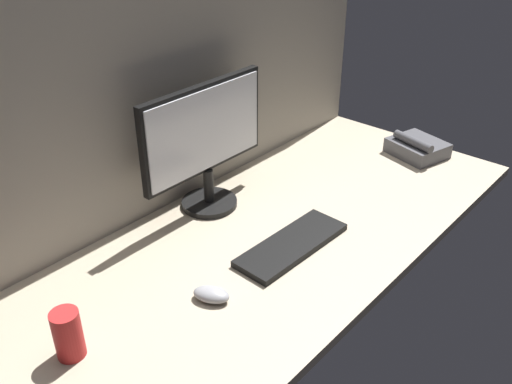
{
  "coord_description": "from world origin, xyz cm",
  "views": [
    {
      "loc": [
        -109.19,
        -89.59,
        95.78
      ],
      "look_at": [
        -0.31,
        0.0,
        14.0
      ],
      "focal_mm": 39.51,
      "sensor_mm": 36.0,
      "label": 1
    }
  ],
  "objects_px": {
    "mouse": "(211,294)",
    "desk_phone": "(417,147)",
    "keyboard": "(292,245)",
    "mug_red_plastic": "(68,334)",
    "monitor": "(205,140)"
  },
  "relations": [
    {
      "from": "keyboard",
      "to": "mouse",
      "type": "distance_m",
      "value": 0.31
    },
    {
      "from": "monitor",
      "to": "mug_red_plastic",
      "type": "relative_size",
      "value": 3.93
    },
    {
      "from": "mouse",
      "to": "mug_red_plastic",
      "type": "distance_m",
      "value": 0.36
    },
    {
      "from": "keyboard",
      "to": "desk_phone",
      "type": "bearing_deg",
      "value": 2.65
    },
    {
      "from": "mug_red_plastic",
      "to": "desk_phone",
      "type": "distance_m",
      "value": 1.45
    },
    {
      "from": "monitor",
      "to": "mouse",
      "type": "height_order",
      "value": "monitor"
    },
    {
      "from": "monitor",
      "to": "mouse",
      "type": "relative_size",
      "value": 4.99
    },
    {
      "from": "monitor",
      "to": "mug_red_plastic",
      "type": "xyz_separation_m",
      "value": [
        -0.66,
        -0.23,
        -0.17
      ]
    },
    {
      "from": "monitor",
      "to": "keyboard",
      "type": "distance_m",
      "value": 0.42
    },
    {
      "from": "keyboard",
      "to": "mug_red_plastic",
      "type": "bearing_deg",
      "value": 171.17
    },
    {
      "from": "mouse",
      "to": "desk_phone",
      "type": "height_order",
      "value": "desk_phone"
    },
    {
      "from": "keyboard",
      "to": "mug_red_plastic",
      "type": "distance_m",
      "value": 0.67
    },
    {
      "from": "keyboard",
      "to": "desk_phone",
      "type": "height_order",
      "value": "desk_phone"
    },
    {
      "from": "monitor",
      "to": "desk_phone",
      "type": "height_order",
      "value": "monitor"
    },
    {
      "from": "mouse",
      "to": "desk_phone",
      "type": "distance_m",
      "value": 1.1
    }
  ]
}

